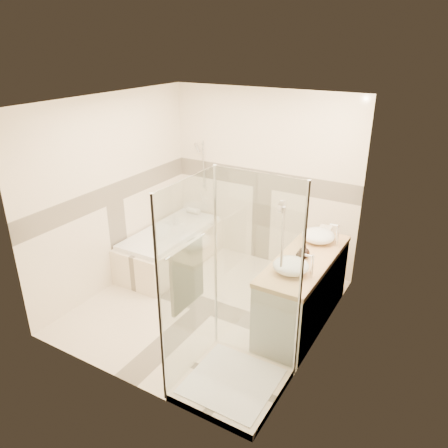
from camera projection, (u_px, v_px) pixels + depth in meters
The scene contains 12 objects.
room at pixel (210, 214), 4.96m from camera, with size 2.82×3.02×2.52m.
bathtub at pixel (171, 246), 6.34m from camera, with size 0.75×1.70×0.56m.
vanity at pixel (303, 290), 5.02m from camera, with size 0.58×1.62×0.85m.
shower_enclosure at pixel (226, 337), 4.12m from camera, with size 0.96×0.93×2.04m.
vessel_sink_near at pixel (318, 236), 5.19m from camera, with size 0.39×0.39×0.16m, color white.
vessel_sink_far at pixel (291, 266), 4.52m from camera, with size 0.38×0.38×0.15m, color white.
faucet_near at pixel (337, 233), 5.06m from camera, with size 0.11×0.03×0.27m.
faucet_far at pixel (311, 264), 4.39m from camera, with size 0.11×0.03×0.26m.
amenity_bottle_a at pixel (300, 255), 4.72m from camera, with size 0.07×0.08×0.17m, color black.
amenity_bottle_b at pixel (304, 251), 4.82m from camera, with size 0.13×0.13×0.16m, color black.
folded_towels at pixel (325, 231), 5.40m from camera, with size 0.15×0.25×0.08m, color white.
rolled_towel at pixel (193, 211), 6.81m from camera, with size 0.09×0.09×0.21m, color white.
Camera 1 is at (2.51, -3.87, 3.12)m, focal length 35.00 mm.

